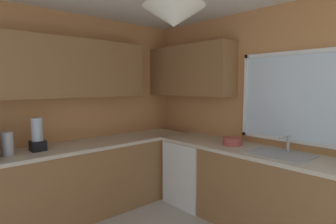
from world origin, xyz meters
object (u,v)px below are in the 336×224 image
(bowl, at_px, (232,141))
(sink_assembly, at_px, (281,153))
(dishwasher, at_px, (194,172))
(kettle, at_px, (7,144))
(blender_appliance, at_px, (37,136))

(bowl, bearing_deg, sink_assembly, 0.63)
(dishwasher, distance_m, bowl, 0.78)
(sink_assembly, bearing_deg, kettle, -130.80)
(kettle, bearing_deg, sink_assembly, 49.20)
(dishwasher, height_order, bowl, bowl)
(sink_assembly, xyz_separation_m, blender_appliance, (-1.84, -1.82, 0.15))
(sink_assembly, bearing_deg, blender_appliance, -135.38)
(dishwasher, relative_size, blender_appliance, 2.34)
(kettle, height_order, sink_assembly, kettle)
(dishwasher, relative_size, sink_assembly, 1.40)
(kettle, relative_size, bowl, 1.05)
(dishwasher, bearing_deg, blender_appliance, -110.31)
(kettle, xyz_separation_m, sink_assembly, (1.82, 2.11, -0.11))
(dishwasher, bearing_deg, sink_assembly, 1.76)
(kettle, bearing_deg, dishwasher, 72.87)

